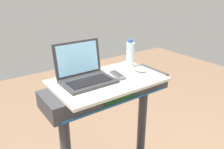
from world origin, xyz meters
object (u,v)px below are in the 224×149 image
object	(u,v)px
water_bottle	(130,55)
tv_remote	(117,75)
laptop	(85,74)
computer_mouse	(140,70)

from	to	relation	value
water_bottle	tv_remote	xyz separation A→B (m)	(-0.19, -0.10, -0.09)
laptop	water_bottle	bearing A→B (deg)	9.37
computer_mouse	tv_remote	distance (m)	0.19
computer_mouse	water_bottle	xyz separation A→B (m)	(0.00, 0.12, 0.08)
laptop	computer_mouse	distance (m)	0.42
laptop	computer_mouse	xyz separation A→B (m)	(0.41, -0.08, -0.03)
computer_mouse	water_bottle	distance (m)	0.14
computer_mouse	water_bottle	size ratio (longest dim) A/B	0.46
laptop	tv_remote	world-z (taller)	laptop
computer_mouse	tv_remote	bearing A→B (deg)	157.47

